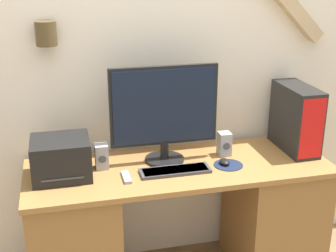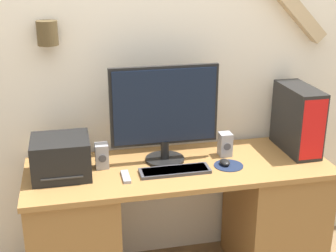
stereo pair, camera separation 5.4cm
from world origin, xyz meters
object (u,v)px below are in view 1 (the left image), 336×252
(keyboard, at_px, (175,171))
(computer_tower, at_px, (296,118))
(monitor, at_px, (164,110))
(printer, at_px, (61,158))
(speaker_left, at_px, (102,156))
(speaker_right, at_px, (224,144))
(mouse, at_px, (225,162))
(remote_control, at_px, (126,177))

(keyboard, relative_size, computer_tower, 0.98)
(monitor, xyz_separation_m, printer, (-0.58, -0.07, -0.20))
(speaker_left, relative_size, speaker_right, 1.00)
(mouse, bearing_deg, printer, 175.52)
(mouse, xyz_separation_m, speaker_left, (-0.68, 0.12, 0.05))
(mouse, relative_size, printer, 0.26)
(computer_tower, relative_size, speaker_left, 2.85)
(keyboard, xyz_separation_m, computer_tower, (0.79, 0.15, 0.19))
(mouse, distance_m, speaker_right, 0.15)
(keyboard, bearing_deg, remote_control, -177.45)
(mouse, distance_m, speaker_left, 0.69)
(speaker_right, bearing_deg, monitor, 179.51)
(keyboard, bearing_deg, computer_tower, 10.74)
(mouse, distance_m, computer_tower, 0.54)
(keyboard, height_order, printer, printer)
(keyboard, height_order, speaker_right, speaker_right)
(mouse, distance_m, remote_control, 0.57)
(monitor, height_order, mouse, monitor)
(speaker_right, bearing_deg, computer_tower, -2.12)
(keyboard, bearing_deg, speaker_left, 158.23)
(mouse, bearing_deg, remote_control, -175.86)
(monitor, distance_m, speaker_right, 0.43)
(speaker_right, bearing_deg, printer, -175.98)
(remote_control, bearing_deg, printer, 161.30)
(monitor, relative_size, computer_tower, 1.54)
(monitor, distance_m, computer_tower, 0.82)
(computer_tower, xyz_separation_m, remote_control, (-1.06, -0.16, -0.19))
(printer, bearing_deg, mouse, -4.48)
(printer, height_order, speaker_right, printer)
(computer_tower, bearing_deg, monitor, 178.61)
(speaker_left, bearing_deg, mouse, -10.32)
(printer, distance_m, speaker_right, 0.95)
(keyboard, relative_size, mouse, 4.89)
(monitor, distance_m, keyboard, 0.34)
(keyboard, xyz_separation_m, mouse, (0.30, 0.03, 0.01))
(mouse, height_order, speaker_left, speaker_left)
(monitor, xyz_separation_m, keyboard, (0.02, -0.17, -0.29))
(speaker_left, xyz_separation_m, remote_control, (0.11, -0.17, -0.06))
(computer_tower, relative_size, speaker_right, 2.85)
(speaker_right, relative_size, remote_control, 0.99)
(monitor, height_order, printer, monitor)
(printer, distance_m, speaker_left, 0.23)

